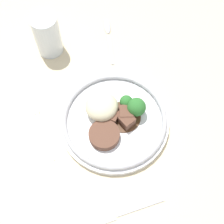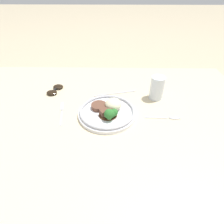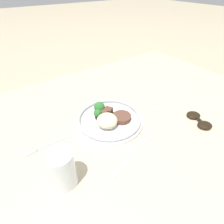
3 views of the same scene
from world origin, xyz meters
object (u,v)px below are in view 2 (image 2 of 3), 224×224
at_px(fork, 62,111).
at_px(sunglasses, 55,90).
at_px(juice_glass, 157,89).
at_px(knife, 117,93).
at_px(plate, 108,111).
at_px(spoon, 170,118).

xyz_separation_m(fork, sunglasses, (-0.08, 0.17, 0.01)).
distance_m(juice_glass, knife, 0.20).
bearing_deg(sunglasses, plate, -18.07).
bearing_deg(plate, fork, 173.84).
height_order(fork, sunglasses, sunglasses).
bearing_deg(spoon, fork, 175.85).
relative_size(knife, sunglasses, 1.78).
relative_size(juice_glass, knife, 0.53).
bearing_deg(spoon, plate, 176.65).
bearing_deg(knife, juice_glass, -26.64).
xyz_separation_m(knife, spoon, (0.23, -0.20, 0.00)).
bearing_deg(juice_glass, sunglasses, 173.58).
height_order(juice_glass, fork, juice_glass).
height_order(spoon, sunglasses, sunglasses).
distance_m(plate, juice_glass, 0.27).
bearing_deg(knife, sunglasses, 161.88).
height_order(plate, sunglasses, plate).
height_order(juice_glass, sunglasses, juice_glass).
xyz_separation_m(plate, fork, (-0.21, 0.02, -0.02)).
distance_m(juice_glass, fork, 0.46).
relative_size(plate, spoon, 1.64).
distance_m(juice_glass, spoon, 0.17).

